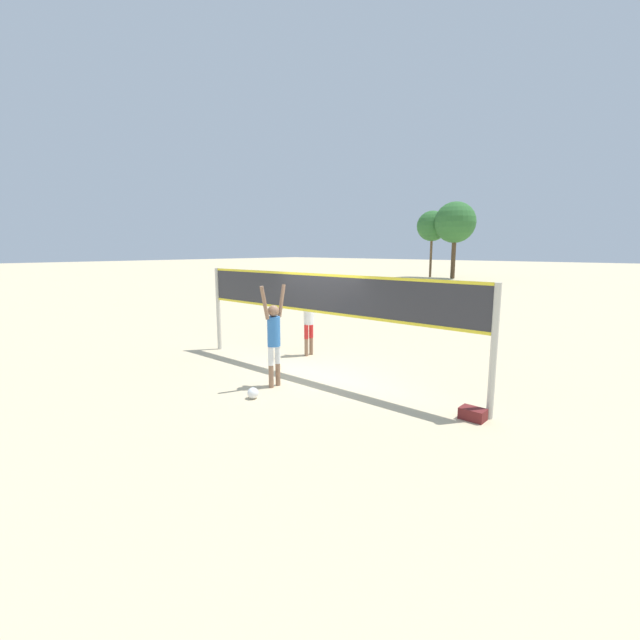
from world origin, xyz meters
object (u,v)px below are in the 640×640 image
Objects in this scene: player_blocker at (309,315)px; tree_right_cluster at (432,226)px; player_spiker at (274,334)px; volleyball at (253,393)px; volleyball_net at (320,303)px; tree_left_cluster at (455,223)px; gear_bag at (473,414)px.

tree_right_cluster reaches higher than player_blocker.
volleyball is (0.24, -0.82, -1.07)m from player_spiker.
volleyball_net is at bearing 92.02° from volleyball.
player_blocker is at bearing 140.91° from volleyball_net.
tree_left_cluster is at bearing -4.42° from tree_right_cluster.
tree_left_cluster is 1.11× the size of tree_right_cluster.
player_blocker is (-1.33, 2.53, -0.02)m from player_spiker.
player_spiker reaches higher than volleyball.
volleyball is 0.52× the size of gear_bag.
player_spiker is (-0.17, -1.32, -0.57)m from volleyball_net.
tree_left_cluster is (-12.11, 34.05, 3.78)m from volleyball_net.
player_spiker is 38.63m from tree_right_cluster.
volleyball_net is at bearing -70.42° from tree_left_cluster.
gear_bag is (3.83, -0.25, -1.64)m from volleyball_net.
tree_right_cluster is at bearing 113.20° from volleyball_net.
volleyball is at bearing -153.43° from gear_bag.
player_spiker is 1.02× the size of player_blocker.
volleyball_net is 3.67× the size of player_spiker.
player_spiker is at bearing -165.13° from gear_bag.
player_blocker is 35.80m from tree_right_cluster.
volleyball_net is 37.42m from tree_right_cluster.
volleyball is 0.03× the size of tree_left_cluster.
player_blocker is at bearing 164.59° from gear_bag.
gear_bag is at bearing 74.59° from player_blocker.
volleyball_net is 1.19× the size of tree_right_cluster.
tree_right_cluster is at bearing 112.07° from volleyball.
player_spiker is at bearing -71.34° from tree_left_cluster.
tree_right_cluster reaches higher than gear_bag.
volleyball is at bearing 25.12° from player_blocker.
tree_right_cluster is at bearing 175.58° from tree_left_cluster.
volleyball is 39.59m from tree_right_cluster.
volleyball_net is 1.08× the size of tree_left_cluster.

